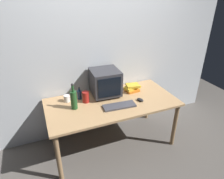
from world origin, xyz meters
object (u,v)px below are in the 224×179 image
at_px(keyboard, 119,106).
at_px(bottle_tall, 74,99).
at_px(crt_monitor, 105,82).
at_px(metal_canister, 86,97).
at_px(bottle_short, 79,94).
at_px(book_stack, 132,88).
at_px(computer_mouse, 140,100).
at_px(mug, 67,98).

xyz_separation_m(keyboard, bottle_tall, (-0.54, 0.18, 0.12)).
xyz_separation_m(crt_monitor, metal_canister, (-0.31, -0.09, -0.12)).
relative_size(bottle_short, book_stack, 0.72).
height_order(crt_monitor, bottle_short, crt_monitor).
bearing_deg(keyboard, bottle_tall, 165.90).
bearing_deg(computer_mouse, bottle_short, 130.82).
distance_m(computer_mouse, bottle_tall, 0.88).
bearing_deg(book_stack, mug, 176.79).
bearing_deg(bottle_short, computer_mouse, -26.47).
bearing_deg(bottle_short, keyboard, -43.05).
relative_size(bottle_short, mug, 1.54).
distance_m(bottle_short, book_stack, 0.78).
distance_m(keyboard, bottle_short, 0.58).
bearing_deg(mug, bottle_short, 1.61).
relative_size(book_stack, mug, 2.15).
xyz_separation_m(computer_mouse, book_stack, (0.04, 0.31, 0.03)).
relative_size(crt_monitor, computer_mouse, 4.05).
distance_m(computer_mouse, metal_canister, 0.73).
bearing_deg(bottle_tall, computer_mouse, -10.10).
xyz_separation_m(keyboard, bottle_short, (-0.42, 0.39, 0.06)).
distance_m(book_stack, mug, 0.95).
height_order(keyboard, metal_canister, metal_canister).
xyz_separation_m(book_stack, mug, (-0.95, 0.05, -0.00)).
height_order(computer_mouse, mug, mug).
height_order(bottle_short, book_stack, bottle_short).
height_order(computer_mouse, book_stack, book_stack).
relative_size(computer_mouse, bottle_tall, 0.29).
distance_m(bottle_tall, metal_canister, 0.21).
xyz_separation_m(crt_monitor, bottle_tall, (-0.49, -0.19, -0.06)).
bearing_deg(bottle_tall, bottle_short, 60.64).
bearing_deg(computer_mouse, crt_monitor, 114.07).
xyz_separation_m(keyboard, computer_mouse, (0.32, 0.02, 0.01)).
distance_m(bottle_short, metal_canister, 0.13).
relative_size(keyboard, book_stack, 1.63).
bearing_deg(bottle_short, metal_canister, -63.53).
height_order(mug, metal_canister, metal_canister).
xyz_separation_m(mug, metal_canister, (0.23, -0.11, 0.03)).
distance_m(bottle_tall, bottle_short, 0.25).
relative_size(keyboard, mug, 3.50).
distance_m(computer_mouse, bottle_short, 0.83).
bearing_deg(mug, bottle_tall, -76.32).
xyz_separation_m(keyboard, metal_canister, (-0.36, 0.28, 0.06)).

